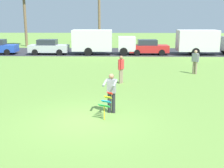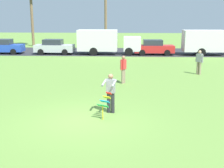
# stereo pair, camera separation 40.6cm
# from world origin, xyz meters

# --- Properties ---
(ground_plane) EXTENTS (120.00, 120.00, 0.00)m
(ground_plane) POSITION_xyz_m (0.00, 0.00, 0.00)
(ground_plane) COLOR olive
(road_strip) EXTENTS (120.00, 8.00, 0.01)m
(road_strip) POSITION_xyz_m (0.00, 22.85, 0.01)
(road_strip) COLOR #2D2D33
(road_strip) RESTS_ON ground
(person_kite_flyer) EXTENTS (0.65, 0.73, 1.73)m
(person_kite_flyer) POSITION_xyz_m (1.02, 0.98, 0.95)
(person_kite_flyer) COLOR #26262B
(person_kite_flyer) RESTS_ON ground
(kite_held) EXTENTS (0.61, 0.73, 1.06)m
(kite_held) POSITION_xyz_m (0.83, 0.24, 0.70)
(kite_held) COLOR red
(kite_held) RESTS_ON ground
(parked_car_blue) EXTENTS (4.25, 1.93, 1.60)m
(parked_car_blue) POSITION_xyz_m (-11.93, 20.45, 0.77)
(parked_car_blue) COLOR #2347B7
(parked_car_blue) RESTS_ON ground
(parked_car_silver) EXTENTS (4.22, 1.88, 1.60)m
(parked_car_silver) POSITION_xyz_m (-6.30, 20.45, 0.77)
(parked_car_silver) COLOR silver
(parked_car_silver) RESTS_ON ground
(parked_truck_white_box) EXTENTS (6.72, 2.16, 2.62)m
(parked_truck_white_box) POSITION_xyz_m (-0.73, 20.45, 1.41)
(parked_truck_white_box) COLOR silver
(parked_truck_white_box) RESTS_ON ground
(parked_car_red) EXTENTS (4.24, 1.91, 1.60)m
(parked_car_red) POSITION_xyz_m (4.45, 20.45, 0.77)
(parked_car_red) COLOR red
(parked_car_red) RESTS_ON ground
(parked_truck_grey_van) EXTENTS (6.73, 2.20, 2.62)m
(parked_truck_grey_van) POSITION_xyz_m (10.44, 20.45, 1.41)
(parked_truck_grey_van) COLOR gray
(parked_truck_grey_van) RESTS_ON ground
(person_walker_near) EXTENTS (0.46, 0.40, 1.73)m
(person_walker_near) POSITION_xyz_m (6.80, 9.84, 0.93)
(person_walker_near) COLOR gray
(person_walker_near) RESTS_ON ground
(person_walker_far) EXTENTS (0.37, 0.50, 1.73)m
(person_walker_far) POSITION_xyz_m (1.46, 6.72, 0.93)
(person_walker_far) COLOR gray
(person_walker_far) RESTS_ON ground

